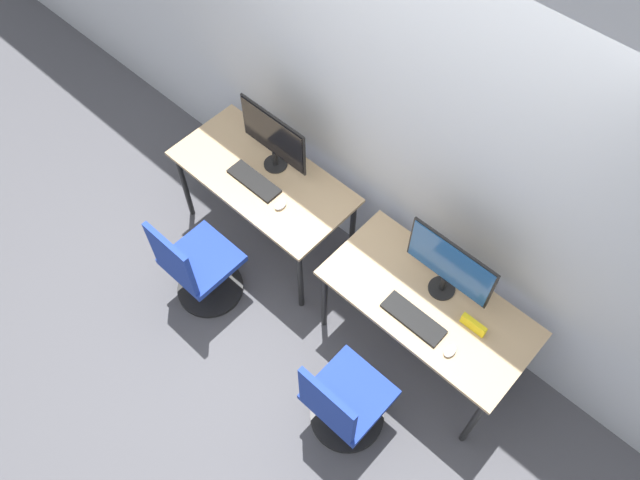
% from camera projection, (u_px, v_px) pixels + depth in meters
% --- Properties ---
extents(ground_plane, '(20.00, 20.00, 0.00)m').
position_uv_depth(ground_plane, '(308.00, 318.00, 4.43)').
color(ground_plane, '#4C4C51').
extents(wall_back, '(12.00, 0.05, 2.80)m').
position_uv_depth(wall_back, '(395.00, 122.00, 3.56)').
color(wall_back, '#B7BCC1').
rests_on(wall_back, ground_plane).
extents(desk_left, '(1.29, 0.63, 0.73)m').
position_uv_depth(desk_left, '(263.00, 182.00, 4.28)').
color(desk_left, tan).
rests_on(desk_left, ground_plane).
extents(monitor_left, '(0.56, 0.16, 0.47)m').
position_uv_depth(monitor_left, '(273.00, 138.00, 4.04)').
color(monitor_left, black).
rests_on(monitor_left, desk_left).
extents(keyboard_left, '(0.40, 0.13, 0.02)m').
position_uv_depth(keyboard_left, '(254.00, 181.00, 4.17)').
color(keyboard_left, black).
rests_on(keyboard_left, desk_left).
extents(mouse_left, '(0.06, 0.09, 0.03)m').
position_uv_depth(mouse_left, '(280.00, 205.00, 4.06)').
color(mouse_left, silver).
rests_on(mouse_left, desk_left).
extents(office_chair_left, '(0.48, 0.48, 0.88)m').
position_uv_depth(office_chair_left, '(197.00, 269.00, 4.24)').
color(office_chair_left, black).
rests_on(office_chair_left, ground_plane).
extents(desk_right, '(1.29, 0.63, 0.73)m').
position_uv_depth(desk_right, '(427.00, 308.00, 3.76)').
color(desk_right, tan).
rests_on(desk_right, ground_plane).
extents(monitor_right, '(0.56, 0.16, 0.47)m').
position_uv_depth(monitor_right, '(449.00, 266.00, 3.51)').
color(monitor_right, black).
rests_on(monitor_right, desk_right).
extents(keyboard_right, '(0.40, 0.13, 0.02)m').
position_uv_depth(keyboard_right, '(413.00, 318.00, 3.62)').
color(keyboard_right, black).
rests_on(keyboard_right, desk_right).
extents(mouse_right, '(0.06, 0.09, 0.03)m').
position_uv_depth(mouse_right, '(450.00, 351.00, 3.50)').
color(mouse_right, silver).
rests_on(mouse_right, desk_right).
extents(office_chair_right, '(0.48, 0.48, 0.88)m').
position_uv_depth(office_chair_right, '(343.00, 404.00, 3.73)').
color(office_chair_right, black).
rests_on(office_chair_right, ground_plane).
extents(placard_right, '(0.16, 0.03, 0.08)m').
position_uv_depth(placard_right, '(473.00, 325.00, 3.56)').
color(placard_right, yellow).
rests_on(placard_right, desk_right).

